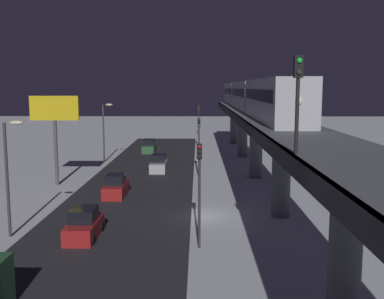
# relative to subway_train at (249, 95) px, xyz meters

# --- Properties ---
(ground_plane) EXTENTS (240.00, 240.00, 0.00)m
(ground_plane) POSITION_rel_subway_train_xyz_m (6.03, 22.47, -8.78)
(ground_plane) COLOR silver
(avenue_asphalt) EXTENTS (11.00, 105.15, 0.01)m
(avenue_asphalt) POSITION_rel_subway_train_xyz_m (12.26, 22.47, -8.77)
(avenue_asphalt) COLOR #28282D
(avenue_asphalt) RESTS_ON ground_plane
(elevated_railway) EXTENTS (5.00, 105.15, 7.00)m
(elevated_railway) POSITION_rel_subway_train_xyz_m (0.09, 22.47, -2.75)
(elevated_railway) COLOR slate
(elevated_railway) RESTS_ON ground_plane
(subway_train) EXTENTS (2.94, 55.47, 3.40)m
(subway_train) POSITION_rel_subway_train_xyz_m (0.00, 0.00, 0.00)
(subway_train) COLOR #B7BABF
(subway_train) RESTS_ON elevated_railway
(rail_signal) EXTENTS (0.36, 0.41, 4.00)m
(rail_signal) POSITION_rel_subway_train_xyz_m (2.20, 37.40, 0.95)
(rail_signal) COLOR black
(rail_signal) RESTS_ON elevated_railway
(sedan_red) EXTENTS (1.91, 4.18, 1.97)m
(sedan_red) POSITION_rel_subway_train_xyz_m (13.66, 27.55, -7.99)
(sedan_red) COLOR #A51E1E
(sedan_red) RESTS_ON ground_plane
(sedan_silver) EXTENTS (1.80, 4.38, 1.97)m
(sedan_silver) POSITION_rel_subway_train_xyz_m (10.86, 3.85, -7.98)
(sedan_silver) COLOR #B2B2B7
(sedan_silver) RESTS_ON ground_plane
(sedan_red_2) EXTENTS (1.80, 4.16, 1.97)m
(sedan_red_2) POSITION_rel_subway_train_xyz_m (13.66, 16.11, -7.98)
(sedan_red_2) COLOR #A51E1E
(sedan_red_2) RESTS_ON ground_plane
(sedan_green) EXTENTS (1.80, 4.39, 1.97)m
(sedan_green) POSITION_rel_subway_train_xyz_m (13.66, -11.75, -7.98)
(sedan_green) COLOR #2D6038
(sedan_green) RESTS_ON ground_plane
(traffic_light_near) EXTENTS (0.32, 0.44, 6.40)m
(traffic_light_near) POSITION_rel_subway_train_xyz_m (6.16, 29.41, -4.58)
(traffic_light_near) COLOR #2D2D2D
(traffic_light_near) RESTS_ON ground_plane
(traffic_light_mid) EXTENTS (0.32, 0.44, 6.40)m
(traffic_light_mid) POSITION_rel_subway_train_xyz_m (6.16, 7.36, -4.58)
(traffic_light_mid) COLOR #2D2D2D
(traffic_light_mid) RESTS_ON ground_plane
(traffic_light_far) EXTENTS (0.32, 0.44, 6.40)m
(traffic_light_far) POSITION_rel_subway_train_xyz_m (6.16, -14.69, -4.58)
(traffic_light_far) COLOR #2D2D2D
(traffic_light_far) RESTS_ON ground_plane
(traffic_light_distant) EXTENTS (0.32, 0.44, 6.40)m
(traffic_light_distant) POSITION_rel_subway_train_xyz_m (6.16, -36.74, -4.58)
(traffic_light_distant) COLOR #2D2D2D
(traffic_light_distant) RESTS_ON ground_plane
(commercial_billboard) EXTENTS (4.80, 0.36, 8.90)m
(commercial_billboard) POSITION_rel_subway_train_xyz_m (20.36, 11.64, -1.95)
(commercial_billboard) COLOR #4C4C51
(commercial_billboard) RESTS_ON ground_plane
(street_lamp_near) EXTENTS (1.35, 0.44, 7.65)m
(street_lamp_near) POSITION_rel_subway_train_xyz_m (18.33, 27.47, -3.96)
(street_lamp_near) COLOR #38383D
(street_lamp_near) RESTS_ON ground_plane
(street_lamp_far) EXTENTS (1.35, 0.44, 7.65)m
(street_lamp_far) POSITION_rel_subway_train_xyz_m (18.33, -2.53, -3.96)
(street_lamp_far) COLOR #38383D
(street_lamp_far) RESTS_ON ground_plane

